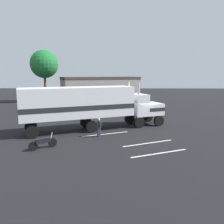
{
  "coord_description": "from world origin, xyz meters",
  "views": [
    {
      "loc": [
        -2.79,
        -23.61,
        5.43
      ],
      "look_at": [
        -3.04,
        -0.97,
        1.6
      ],
      "focal_mm": 36.87,
      "sensor_mm": 36.0,
      "label": 1
    }
  ],
  "objects_px": {
    "motorcycle": "(43,142)",
    "tree_left": "(44,64)",
    "parked_car": "(40,102)",
    "person_bystander": "(99,127)",
    "parked_bus": "(94,96)",
    "semi_truck": "(89,104)"
  },
  "relations": [
    {
      "from": "semi_truck",
      "to": "person_bystander",
      "type": "relative_size",
      "value": 8.6
    },
    {
      "from": "parked_car",
      "to": "tree_left",
      "type": "height_order",
      "value": "tree_left"
    },
    {
      "from": "semi_truck",
      "to": "person_bystander",
      "type": "distance_m",
      "value": 3.19
    },
    {
      "from": "motorcycle",
      "to": "tree_left",
      "type": "distance_m",
      "value": 29.43
    },
    {
      "from": "semi_truck",
      "to": "parked_bus",
      "type": "height_order",
      "value": "semi_truck"
    },
    {
      "from": "motorcycle",
      "to": "parked_bus",
      "type": "bearing_deg",
      "value": 83.33
    },
    {
      "from": "parked_bus",
      "to": "person_bystander",
      "type": "bearing_deg",
      "value": -83.63
    },
    {
      "from": "parked_bus",
      "to": "motorcycle",
      "type": "bearing_deg",
      "value": -96.67
    },
    {
      "from": "parked_bus",
      "to": "motorcycle",
      "type": "height_order",
      "value": "parked_bus"
    },
    {
      "from": "semi_truck",
      "to": "tree_left",
      "type": "relative_size",
      "value": 1.44
    },
    {
      "from": "parked_bus",
      "to": "motorcycle",
      "type": "relative_size",
      "value": 6.31
    },
    {
      "from": "semi_truck",
      "to": "person_bystander",
      "type": "height_order",
      "value": "semi_truck"
    },
    {
      "from": "motorcycle",
      "to": "person_bystander",
      "type": "bearing_deg",
      "value": 39.88
    },
    {
      "from": "semi_truck",
      "to": "parked_car",
      "type": "bearing_deg",
      "value": 121.97
    },
    {
      "from": "parked_car",
      "to": "motorcycle",
      "type": "relative_size",
      "value": 2.67
    },
    {
      "from": "semi_truck",
      "to": "person_bystander",
      "type": "xyz_separation_m",
      "value": [
        1.07,
        -2.53,
        -1.63
      ]
    },
    {
      "from": "tree_left",
      "to": "semi_truck",
      "type": "bearing_deg",
      "value": -63.82
    },
    {
      "from": "semi_truck",
      "to": "parked_bus",
      "type": "relative_size",
      "value": 1.29
    },
    {
      "from": "tree_left",
      "to": "parked_bus",
      "type": "bearing_deg",
      "value": -42.11
    },
    {
      "from": "person_bystander",
      "to": "parked_car",
      "type": "height_order",
      "value": "person_bystander"
    },
    {
      "from": "person_bystander",
      "to": "parked_bus",
      "type": "bearing_deg",
      "value": 96.37
    },
    {
      "from": "parked_car",
      "to": "semi_truck",
      "type": "bearing_deg",
      "value": -58.03
    }
  ]
}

